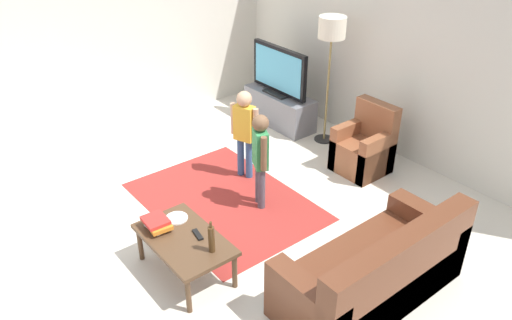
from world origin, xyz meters
TOP-DOWN VIEW (x-y plane):
  - ground at (0.00, 0.00)m, footprint 7.80×7.80m
  - wall_back at (0.00, 3.00)m, footprint 6.00×0.12m
  - wall_left at (-3.00, 0.00)m, footprint 0.12×6.00m
  - area_rug at (-0.35, 0.40)m, footprint 2.20×1.60m
  - tv_stand at (-1.57, 2.30)m, footprint 1.20×0.44m
  - tv at (-1.57, 2.28)m, footprint 1.10×0.28m
  - couch at (1.78, 0.56)m, footprint 0.80×1.80m
  - armchair at (0.17, 2.26)m, footprint 0.60×0.60m
  - floor_lamp at (-0.74, 2.45)m, footprint 0.36×0.36m
  - child_near_tv at (-0.66, 0.95)m, footprint 0.37×0.21m
  - child_center at (-0.04, 0.69)m, footprint 0.35×0.23m
  - coffee_table at (0.41, -0.59)m, footprint 1.00×0.60m
  - book_stack at (0.13, -0.71)m, footprint 0.30×0.24m
  - bottle at (0.73, -0.49)m, footprint 0.06×0.06m
  - tv_remote at (0.46, -0.47)m, footprint 0.18×0.08m
  - plate at (0.11, -0.49)m, footprint 0.22×0.22m

SIDE VIEW (x-z plane):
  - ground at x=0.00m, z-range 0.00..0.00m
  - area_rug at x=-0.35m, z-range 0.00..0.01m
  - tv_stand at x=-1.57m, z-range -0.01..0.49m
  - couch at x=1.78m, z-range -0.14..0.72m
  - armchair at x=0.17m, z-range -0.15..0.75m
  - coffee_table at x=0.41m, z-range 0.16..0.58m
  - plate at x=0.11m, z-range 0.42..0.44m
  - tv_remote at x=0.46m, z-range 0.42..0.44m
  - book_stack at x=0.13m, z-range 0.42..0.53m
  - bottle at x=0.73m, z-range 0.40..0.72m
  - child_center at x=-0.04m, z-range 0.12..1.26m
  - child_near_tv at x=-0.66m, z-range 0.12..1.27m
  - tv at x=-1.57m, z-range 0.49..1.20m
  - wall_back at x=0.00m, z-range 0.00..2.70m
  - wall_left at x=-3.00m, z-range 0.00..2.70m
  - floor_lamp at x=-0.74m, z-range 0.65..2.43m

